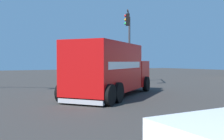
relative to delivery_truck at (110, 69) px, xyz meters
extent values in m
plane|color=#33302D|center=(0.16, -1.34, -1.56)|extent=(100.00, 100.00, 0.00)
cube|color=red|center=(0.40, -0.54, 0.13)|extent=(5.42, 6.10, 2.67)
cube|color=red|center=(-2.00, 2.67, -0.36)|extent=(3.06, 2.96, 1.70)
cube|color=black|center=(-2.52, 3.36, -0.02)|extent=(1.66, 1.27, 0.88)
cube|color=#B2B2B7|center=(2.09, -2.79, -1.37)|extent=(1.96, 1.54, 0.21)
cube|color=white|center=(-0.56, -1.26, 0.26)|extent=(2.95, 3.92, 0.36)
cube|color=white|center=(1.37, 0.19, 0.26)|extent=(2.95, 3.92, 0.36)
cylinder|color=black|center=(-2.97, 1.89, -1.06)|extent=(0.82, 0.97, 1.00)
cylinder|color=black|center=(-0.98, 3.38, -1.06)|extent=(0.82, 0.97, 1.00)
cylinder|color=black|center=(0.20, -2.33, -1.06)|extent=(0.82, 0.97, 1.00)
cylinder|color=black|center=(2.18, -0.85, -1.06)|extent=(0.82, 0.97, 1.00)
cylinder|color=black|center=(0.83, -3.17, -1.06)|extent=(0.82, 0.97, 1.00)
cylinder|color=black|center=(2.81, -1.69, -1.06)|extent=(0.82, 0.97, 1.00)
cylinder|color=#38383D|center=(-8.03, 6.83, 1.61)|extent=(0.20, 0.20, 6.35)
cylinder|color=#38383D|center=(-6.13, 5.44, 4.54)|extent=(3.87, 2.87, 0.12)
cylinder|color=#38383D|center=(-4.52, 4.26, 4.41)|extent=(0.03, 0.03, 0.25)
cube|color=black|center=(-4.52, 4.26, 3.81)|extent=(0.42, 0.42, 0.95)
sphere|color=red|center=(-4.62, 4.11, 4.13)|extent=(0.20, 0.20, 0.20)
sphere|color=#EFA314|center=(-4.62, 4.11, 3.82)|extent=(0.20, 0.20, 0.20)
sphere|color=#19CC4C|center=(-4.62, 4.11, 3.51)|extent=(0.20, 0.20, 0.20)
camera|label=1|loc=(12.86, -7.52, 0.44)|focal=41.64mm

